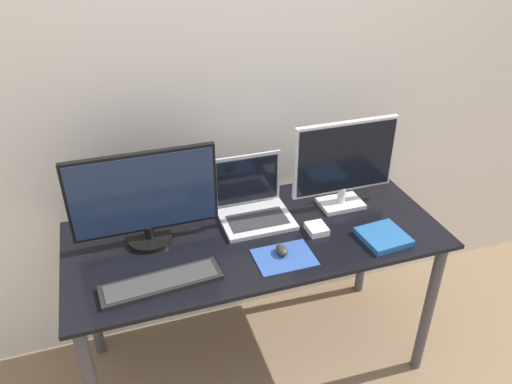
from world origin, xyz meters
TOP-DOWN VIEW (x-y plane):
  - wall_back at (0.00, 0.76)m, footprint 7.00×0.05m
  - desk at (0.00, 0.35)m, footprint 1.58×0.69m
  - monitor_left at (-0.43, 0.44)m, footprint 0.58×0.18m
  - monitor_right at (0.44, 0.44)m, footprint 0.48×0.14m
  - laptop at (0.03, 0.49)m, footprint 0.31×0.26m
  - keyboard at (-0.43, 0.15)m, footprint 0.45×0.16m
  - mousepad at (0.06, 0.16)m, footprint 0.23×0.18m
  - mouse at (0.05, 0.18)m, footprint 0.04×0.07m
  - book at (0.49, 0.14)m, footprint 0.19×0.19m
  - power_brick at (0.25, 0.28)m, footprint 0.08×0.09m

SIDE VIEW (x-z plane):
  - desk at x=0.00m, z-range 0.27..1.04m
  - mousepad at x=0.06m, z-range 0.77..0.77m
  - keyboard at x=-0.43m, z-range 0.77..0.78m
  - book at x=0.49m, z-range 0.77..0.79m
  - power_brick at x=0.25m, z-range 0.77..0.80m
  - mouse at x=0.05m, z-range 0.77..0.81m
  - laptop at x=0.03m, z-range 0.70..0.96m
  - monitor_left at x=-0.43m, z-range 0.77..1.18m
  - monitor_right at x=0.44m, z-range 0.78..1.19m
  - wall_back at x=0.00m, z-range 0.00..2.50m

